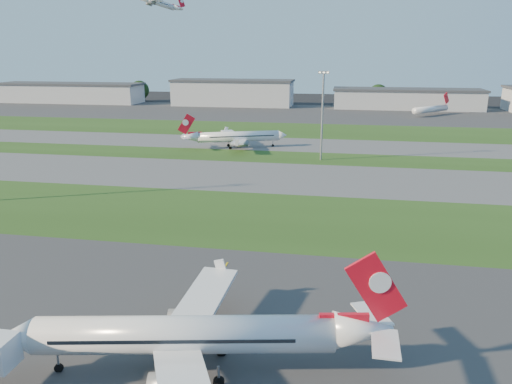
% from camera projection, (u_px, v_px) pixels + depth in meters
% --- Properties ---
extents(ground, '(700.00, 700.00, 0.00)m').
position_uv_depth(ground, '(107.00, 383.00, 48.63)').
color(ground, black).
rests_on(ground, ground).
extents(apron_near, '(300.00, 70.00, 0.01)m').
position_uv_depth(apron_near, '(107.00, 382.00, 48.63)').
color(apron_near, '#333335').
rests_on(apron_near, ground).
extents(grass_strip_a, '(300.00, 34.00, 0.01)m').
position_uv_depth(grass_strip_a, '(229.00, 216.00, 97.88)').
color(grass_strip_a, '#254416').
rests_on(grass_strip_a, ground).
extents(taxiway_a, '(300.00, 32.00, 0.01)m').
position_uv_depth(taxiway_a, '(258.00, 176.00, 129.14)').
color(taxiway_a, '#515154').
rests_on(taxiway_a, ground).
extents(grass_strip_b, '(300.00, 18.00, 0.01)m').
position_uv_depth(grass_strip_b, '(272.00, 157.00, 152.82)').
color(grass_strip_b, '#254416').
rests_on(grass_strip_b, ground).
extents(taxiway_b, '(300.00, 26.00, 0.01)m').
position_uv_depth(taxiway_b, '(281.00, 144.00, 173.66)').
color(taxiway_b, '#515154').
rests_on(taxiway_b, ground).
extents(grass_strip_c, '(300.00, 40.00, 0.01)m').
position_uv_depth(grass_strip_c, '(291.00, 130.00, 204.92)').
color(grass_strip_c, '#254416').
rests_on(grass_strip_c, ground).
extents(apron_far, '(400.00, 80.00, 0.01)m').
position_uv_depth(apron_far, '(304.00, 113.00, 261.75)').
color(apron_far, '#333335').
rests_on(apron_far, ground).
extents(airliner_parked, '(36.38, 30.58, 11.45)m').
position_uv_depth(airliner_parked, '(188.00, 336.00, 49.35)').
color(airliner_parked, white).
rests_on(airliner_parked, ground).
extents(airliner_taxiing, '(32.10, 27.17, 10.48)m').
position_uv_depth(airliner_taxiing, '(238.00, 137.00, 166.18)').
color(airliner_taxiing, white).
rests_on(airliner_taxiing, ground).
extents(airliner_departing, '(25.68, 22.19, 9.17)m').
position_uv_depth(airliner_departing, '(152.00, 1.00, 258.05)').
color(airliner_departing, white).
extents(mini_jet_near, '(20.71, 22.17, 9.48)m').
position_uv_depth(mini_jet_near, '(431.00, 109.00, 249.93)').
color(mini_jet_near, white).
rests_on(mini_jet_near, ground).
extents(light_mast_centre, '(3.20, 0.70, 25.80)m').
position_uv_depth(light_mast_centre, '(323.00, 110.00, 144.35)').
color(light_mast_centre, gray).
rests_on(light_mast_centre, ground).
extents(hangar_far_west, '(91.80, 23.00, 12.20)m').
position_uv_depth(hangar_far_west, '(70.00, 93.00, 314.02)').
color(hangar_far_west, '#A1A4A9').
rests_on(hangar_far_west, ground).
extents(hangar_west, '(71.40, 23.00, 15.20)m').
position_uv_depth(hangar_west, '(233.00, 93.00, 295.75)').
color(hangar_west, '#A1A4A9').
rests_on(hangar_west, ground).
extents(hangar_east, '(81.60, 23.00, 11.20)m').
position_uv_depth(hangar_east, '(407.00, 99.00, 279.28)').
color(hangar_east, '#A1A4A9').
rests_on(hangar_east, ground).
extents(tree_far_west, '(11.00, 11.00, 12.00)m').
position_uv_depth(tree_far_west, '(26.00, 90.00, 333.04)').
color(tree_far_west, black).
rests_on(tree_far_west, ground).
extents(tree_west, '(12.10, 12.10, 13.20)m').
position_uv_depth(tree_west, '(140.00, 90.00, 321.15)').
color(tree_west, black).
rests_on(tree_west, ground).
extents(tree_mid_west, '(9.90, 9.90, 10.80)m').
position_uv_depth(tree_mid_west, '(277.00, 95.00, 302.41)').
color(tree_mid_west, black).
rests_on(tree_mid_west, ground).
extents(tree_mid_east, '(11.55, 11.55, 12.60)m').
position_uv_depth(tree_mid_east, '(378.00, 94.00, 294.77)').
color(tree_mid_east, black).
rests_on(tree_mid_east, ground).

